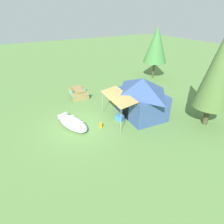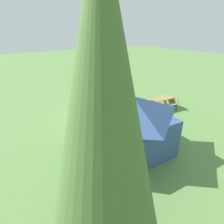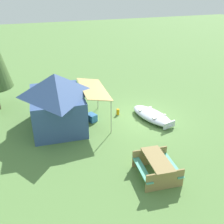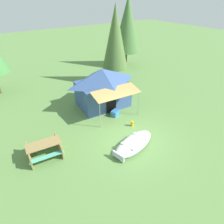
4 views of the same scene
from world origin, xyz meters
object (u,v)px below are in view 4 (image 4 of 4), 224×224
(beached_rowboat, at_px, (134,143))
(picnic_table, at_px, (44,148))
(cooler_box, at_px, (115,113))
(pine_tree_back_right, at_px, (127,24))
(pine_tree_far_center, at_px, (115,38))
(canvas_cabin_tent, at_px, (103,87))
(fuel_can, at_px, (132,124))

(beached_rowboat, relative_size, picnic_table, 1.66)
(cooler_box, distance_m, pine_tree_back_right, 11.32)
(beached_rowboat, bearing_deg, pine_tree_far_center, 61.51)
(beached_rowboat, relative_size, pine_tree_back_right, 0.43)
(pine_tree_far_center, bearing_deg, canvas_cabin_tent, -136.56)
(pine_tree_back_right, bearing_deg, fuel_can, -125.95)
(beached_rowboat, bearing_deg, cooler_box, 72.85)
(picnic_table, distance_m, cooler_box, 5.22)
(picnic_table, bearing_deg, pine_tree_far_center, 34.57)
(pine_tree_far_center, bearing_deg, cooler_box, -124.85)
(cooler_box, relative_size, fuel_can, 1.61)
(beached_rowboat, bearing_deg, pine_tree_back_right, 53.93)
(cooler_box, bearing_deg, beached_rowboat, -107.15)
(beached_rowboat, xyz_separation_m, pine_tree_back_right, (7.99, 10.97, 4.06))
(canvas_cabin_tent, xyz_separation_m, pine_tree_back_right, (6.94, 6.18, 2.84))
(beached_rowboat, relative_size, fuel_can, 8.82)
(canvas_cabin_tent, relative_size, pine_tree_far_center, 0.63)
(canvas_cabin_tent, xyz_separation_m, cooler_box, (-0.09, -1.70, -1.25))
(fuel_can, bearing_deg, cooler_box, 96.76)
(pine_tree_far_center, bearing_deg, fuel_can, -116.23)
(fuel_can, xyz_separation_m, pine_tree_far_center, (3.10, 6.29, 3.73))
(beached_rowboat, distance_m, canvas_cabin_tent, 5.05)
(cooler_box, bearing_deg, fuel_can, -83.24)
(fuel_can, xyz_separation_m, pine_tree_back_right, (6.85, 9.45, 4.12))
(pine_tree_back_right, bearing_deg, picnic_table, -143.65)
(cooler_box, bearing_deg, pine_tree_far_center, 55.15)
(beached_rowboat, xyz_separation_m, fuel_can, (1.14, 1.52, -0.06))
(fuel_can, height_order, pine_tree_back_right, pine_tree_back_right)
(picnic_table, xyz_separation_m, pine_tree_far_center, (8.39, 5.78, 3.42))
(cooler_box, bearing_deg, pine_tree_back_right, 48.22)
(picnic_table, bearing_deg, pine_tree_back_right, 36.35)
(picnic_table, distance_m, pine_tree_back_right, 15.55)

